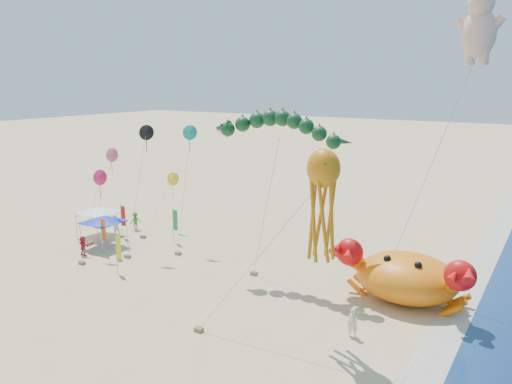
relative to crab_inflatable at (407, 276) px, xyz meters
The scene contains 11 objects.
ground 9.63m from the crab_inflatable, 157.08° to the right, with size 320.00×320.00×0.00m, color #D1B784.
foam_strip 5.23m from the crab_inflatable, 48.40° to the right, with size 320.00×320.00×0.00m, color silver.
crab_inflatable is the anchor object (origin of this frame).
dragon_kite 13.22m from the crab_inflatable, behind, with size 10.22×3.11×11.97m.
cherub_kite 16.55m from the crab_inflatable, 53.87° to the left, with size 5.96×2.64×19.96m.
octopus_kite 10.31m from the crab_inflatable, 110.99° to the right, with size 7.37×4.22×10.88m.
canopy_blue 26.03m from the crab_inflatable, behind, with size 3.34×3.34×2.71m.
canopy_white 28.86m from the crab_inflatable, behind, with size 3.48×3.48×2.71m.
feather_flags 23.09m from the crab_inflatable, behind, with size 6.94×8.03×3.20m.
beachgoers 24.00m from the crab_inflatable, behind, with size 27.39×9.51×1.86m.
small_kites 23.94m from the crab_inflatable, behind, with size 8.60×12.02×10.86m.
Camera 1 is at (16.80, -27.83, 14.38)m, focal length 35.00 mm.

